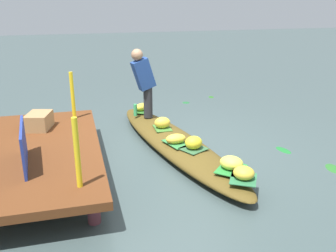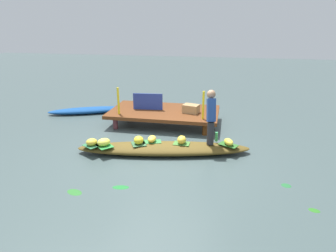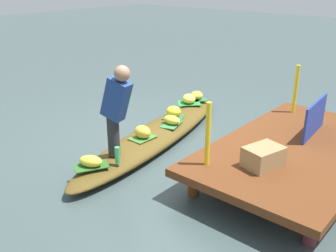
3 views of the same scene
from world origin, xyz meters
name	(u,v)px [view 3 (image 3 of 3)]	position (x,y,z in m)	size (l,w,h in m)	color
canal_water	(156,142)	(0.00, 0.00, 0.00)	(40.00, 40.00, 0.00)	#3B4B4B
dock_platform	(297,150)	(-0.43, 2.10, 0.35)	(3.20, 1.80, 0.41)	#5D3017
vendor_boat	(156,135)	(0.00, 0.00, 0.12)	(4.03, 0.73, 0.23)	#544119
leaf_mat_0	(143,138)	(0.41, 0.10, 0.24)	(0.37, 0.27, 0.01)	#3E732D
banana_bunch_0	(143,132)	(0.41, 0.10, 0.33)	(0.27, 0.20, 0.19)	yellow
leaf_mat_1	(173,117)	(-0.57, -0.12, 0.24)	(0.32, 0.33, 0.01)	#335F3A
banana_bunch_1	(174,112)	(-0.57, -0.12, 0.33)	(0.23, 0.26, 0.19)	yellow
leaf_mat_2	(189,103)	(-1.32, -0.37, 0.24)	(0.42, 0.31, 0.01)	#298235
banana_bunch_2	(189,99)	(-1.32, -0.37, 0.32)	(0.30, 0.24, 0.17)	#E6E14B
leaf_mat_3	(172,124)	(-0.30, 0.07, 0.24)	(0.43, 0.24, 0.01)	#337A3E
banana_bunch_3	(172,120)	(-0.30, 0.07, 0.31)	(0.31, 0.19, 0.14)	yellow
leaf_mat_4	(197,99)	(-1.60, -0.41, 0.24)	(0.36, 0.31, 0.01)	#2B6D42
banana_bunch_4	(197,95)	(-1.60, -0.41, 0.31)	(0.26, 0.24, 0.16)	gold
leaf_mat_5	(91,166)	(1.48, 0.23, 0.24)	(0.43, 0.24, 0.01)	#2A6123
banana_bunch_5	(91,161)	(1.48, 0.23, 0.31)	(0.31, 0.18, 0.14)	yellow
vendor_person	(116,106)	(1.05, 0.27, 0.93)	(0.26, 0.45, 1.24)	#28282D
water_bottle	(118,155)	(1.19, 0.41, 0.34)	(0.07, 0.07, 0.22)	#40AF64
market_banner	(315,118)	(-0.93, 2.10, 0.66)	(0.88, 0.03, 0.49)	navy
railing_post_west	(296,89)	(-1.63, 1.50, 0.80)	(0.06, 0.06, 0.77)	yellow
railing_post_east	(208,134)	(0.77, 1.50, 0.80)	(0.06, 0.06, 0.77)	yellow
produce_crate	(263,157)	(0.38, 2.03, 0.53)	(0.44, 0.32, 0.24)	#A07B4E
drifting_plant_0	(109,111)	(-0.47, -1.67, 0.00)	(0.32, 0.15, 0.01)	#1C6C2B
drifting_plant_3	(126,99)	(-1.23, -1.99, 0.00)	(0.32, 0.19, 0.01)	#276626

